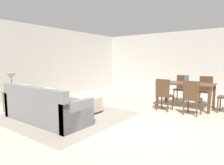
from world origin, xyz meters
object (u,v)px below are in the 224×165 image
dining_chair_near_right (192,96)px  side_table (12,96)px  table_lamp (11,77)px  dining_chair_far_left (181,87)px  couch (44,109)px  ottoman_table (81,103)px  dining_table (185,86)px  dining_chair_far_right (205,89)px  book_on_ottoman (85,96)px  dining_chair_near_left (164,93)px  vase_centerpiece (186,79)px

dining_chair_near_right → side_table: bearing=-147.9°
side_table → table_lamp: table_lamp is taller
side_table → dining_chair_far_left: dining_chair_far_left is taller
dining_chair_near_right → dining_chair_far_left: (-0.77, 1.67, 0.00)m
couch → ottoman_table: 1.15m
side_table → table_lamp: (0.00, 0.00, 0.53)m
ottoman_table → side_table: size_ratio=2.00×
table_lamp → dining_chair_far_left: 5.45m
dining_table → dining_chair_far_right: (0.41, 0.82, -0.15)m
book_on_ottoman → dining_chair_near_left: bearing=38.8°
dining_chair_near_left → dining_chair_far_left: same height
table_lamp → couch: bearing=0.9°
dining_table → dining_chair_far_left: 0.92m
couch → book_on_ottoman: bearing=80.8°
table_lamp → dining_chair_far_right: bearing=45.7°
dining_chair_near_right → dining_chair_far_right: (0.01, 1.65, 0.00)m
dining_chair_far_left → vase_centerpiece: 0.94m
dining_chair_near_right → dining_chair_far_right: 1.65m
table_lamp → dining_chair_near_left: (3.36, 2.61, -0.46)m
couch → dining_chair_far_right: bearing=57.4°
couch → vase_centerpiece: (2.28, 3.44, 0.56)m
side_table → vase_centerpiece: bearing=42.9°
dining_chair_far_left → book_on_ottoman: 3.50m
couch → dining_table: (2.29, 3.40, 0.37)m
dining_chair_near_right → ottoman_table: bearing=-151.5°
couch → dining_chair_far_left: dining_chair_far_left is taller
couch → table_lamp: (-1.44, -0.02, 0.68)m
couch → dining_chair_far_left: bearing=65.6°
couch → ottoman_table: couch is taller
dining_chair_near_right → couch: bearing=-136.3°
ottoman_table → dining_table: 3.19m
dining_table → vase_centerpiece: size_ratio=7.77×
dining_chair_far_left → dining_chair_far_right: (0.78, -0.01, 0.00)m
table_lamp → dining_chair_far_left: size_ratio=0.57×
table_lamp → vase_centerpiece: size_ratio=2.55×
dining_chair_near_left → dining_chair_far_right: same height
vase_centerpiece → book_on_ottoman: bearing=-133.0°
dining_chair_near_left → side_table: bearing=-142.1°
dining_chair_near_right → vase_centerpiece: size_ratio=4.46×
side_table → dining_chair_far_right: dining_chair_far_right is taller
dining_chair_near_left → book_on_ottoman: bearing=-141.2°
dining_table → dining_chair_near_left: dining_chair_near_left is taller
ottoman_table → vase_centerpiece: vase_centerpiece is taller
couch → dining_chair_far_right: size_ratio=2.48×
couch → ottoman_table: bearing=86.6°
couch → dining_chair_near_right: bearing=43.7°
side_table → book_on_ottoman: (1.63, 1.22, -0.00)m
dining_table → dining_chair_near_right: 0.94m
dining_chair_far_left → vase_centerpiece: (0.36, -0.80, 0.34)m
dining_table → dining_chair_far_right: size_ratio=1.74×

